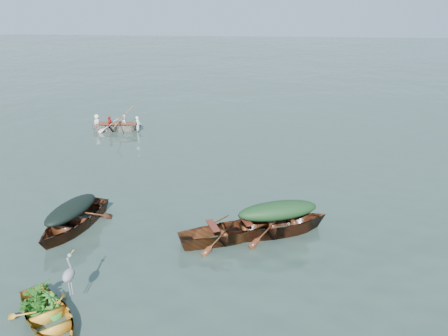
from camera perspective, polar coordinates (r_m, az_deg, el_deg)
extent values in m
plane|color=#2C3E36|center=(13.19, -5.57, -7.78)|extent=(140.00, 140.00, 0.00)
imported|color=gold|center=(10.36, -21.80, -18.59)|extent=(2.97, 2.97, 0.78)
imported|color=#451D10|center=(13.79, -19.02, -7.56)|extent=(2.25, 4.05, 0.97)
imported|color=#4A2611|center=(12.94, 6.91, -8.44)|extent=(4.51, 2.81, 1.00)
imported|color=#4E2F13|center=(12.52, 0.69, -9.36)|extent=(4.14, 2.82, 0.91)
imported|color=beige|center=(23.27, -13.66, 4.77)|extent=(3.66, 1.31, 0.82)
ellipsoid|color=black|center=(13.49, -19.37, -5.01)|extent=(1.24, 2.23, 0.40)
ellipsoid|color=#163718|center=(12.58, 7.06, -5.43)|extent=(2.48, 1.55, 0.52)
imported|color=#1B5F19|center=(10.40, -23.17, -13.91)|extent=(1.13, 1.13, 0.60)
imported|color=white|center=(23.07, -13.83, 6.64)|extent=(2.58, 1.13, 0.76)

